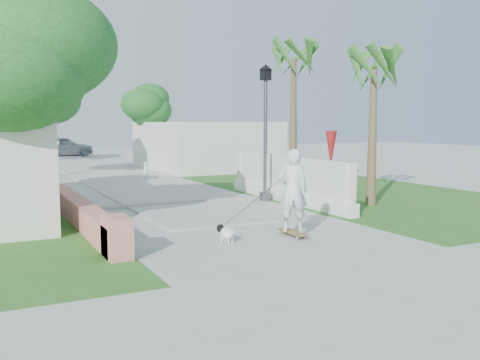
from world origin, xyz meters
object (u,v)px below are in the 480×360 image
patio_umbrella (331,150)px  dog (226,232)px  bollard (146,175)px  skateboarder (278,196)px  street_lamp (265,127)px  parked_car (62,146)px

patio_umbrella → dog: patio_umbrella is taller
bollard → skateboarder: 9.58m
bollard → skateboarder: bearing=-89.0°
bollard → patio_umbrella: size_ratio=0.47×
street_lamp → patio_umbrella: (1.90, -1.00, -0.74)m
bollard → skateboarder: skateboarder is taller
bollard → parked_car: bearing=89.6°
skateboarder → parked_car: skateboarder is taller
patio_umbrella → street_lamp: bearing=152.2°
bollard → patio_umbrella: 7.25m
street_lamp → dog: 6.64m
skateboarder → dog: skateboarder is taller
patio_umbrella → parked_car: 28.10m
patio_umbrella → skateboarder: bearing=-137.4°
street_lamp → bollard: street_lamp is taller
skateboarder → dog: (-1.24, 0.08, -0.74)m
street_lamp → dog: bearing=-127.1°
street_lamp → skateboarder: size_ratio=2.24×
dog → bollard: bearing=61.5°
skateboarder → parked_car: 31.81m
street_lamp → parked_car: (-2.54, 26.74, -1.64)m
patio_umbrella → parked_car: bearing=99.1°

